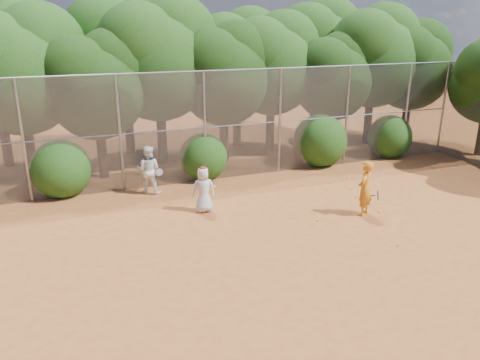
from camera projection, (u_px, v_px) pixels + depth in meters
name	position (u px, v px, depth m)	size (l,w,h in m)	color
ground	(309.00, 242.00, 12.53)	(80.00, 80.00, 0.00)	#9F5224
fence_back	(228.00, 124.00, 17.13)	(20.05, 0.09, 4.03)	gray
tree_1	(19.00, 66.00, 16.35)	(4.64, 4.03, 6.35)	black
tree_2	(97.00, 81.00, 16.77)	(3.99, 3.47, 5.47)	black
tree_3	(159.00, 55.00, 18.27)	(4.89, 4.26, 6.70)	black
tree_4	(224.00, 71.00, 18.79)	(4.19, 3.64, 5.73)	black
tree_5	(272.00, 60.00, 20.27)	(4.51, 3.92, 6.17)	black
tree_6	(334.00, 74.00, 20.43)	(3.86, 3.36, 5.29)	black
tree_7	(374.00, 53.00, 21.57)	(4.77, 4.14, 6.53)	black
tree_8	(412.00, 62.00, 22.13)	(4.25, 3.70, 5.82)	black
tree_10	(124.00, 47.00, 19.80)	(5.15, 4.48, 7.06)	black
tree_11	(238.00, 56.00, 21.31)	(4.64, 4.03, 6.35)	black
tree_12	(318.00, 45.00, 23.28)	(5.02, 4.37, 6.88)	black
bush_0	(61.00, 166.00, 15.71)	(2.00, 2.00, 2.00)	#1A4010
bush_1	(203.00, 155.00, 17.46)	(1.80, 1.80, 1.80)	#1A4010
bush_2	(320.00, 138.00, 19.12)	(2.20, 2.20, 2.20)	#1A4010
bush_3	(390.00, 135.00, 20.37)	(1.90, 1.90, 1.90)	#1A4010
player_yellow	(365.00, 189.00, 14.07)	(0.85, 0.68, 1.69)	orange
player_teen	(203.00, 189.00, 14.36)	(0.76, 0.56, 1.46)	silver
player_white	(149.00, 170.00, 15.92)	(1.01, 0.94, 1.67)	white
ball_0	(356.00, 197.00, 15.71)	(0.07, 0.07, 0.07)	yellow
ball_1	(350.00, 188.00, 16.52)	(0.07, 0.07, 0.07)	yellow
ball_2	(398.00, 245.00, 12.31)	(0.07, 0.07, 0.07)	yellow
ball_3	(379.00, 212.00, 14.46)	(0.07, 0.07, 0.07)	yellow
ball_4	(317.00, 220.00, 13.86)	(0.07, 0.07, 0.07)	yellow
ball_5	(347.00, 178.00, 17.63)	(0.07, 0.07, 0.07)	yellow
ball_6	(294.00, 189.00, 16.39)	(0.07, 0.07, 0.07)	yellow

